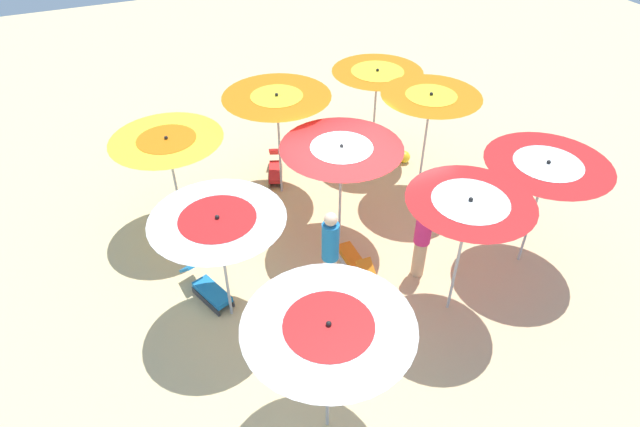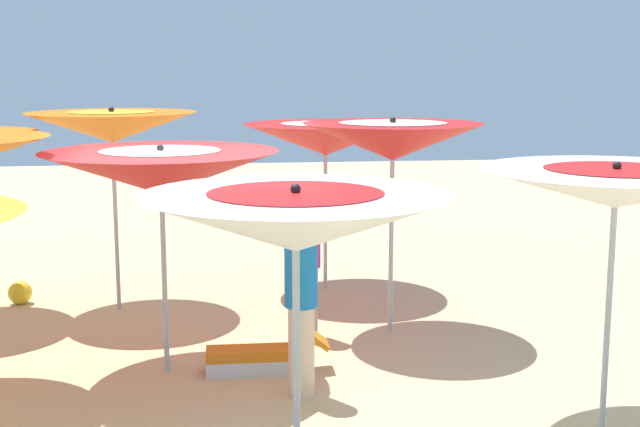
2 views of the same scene
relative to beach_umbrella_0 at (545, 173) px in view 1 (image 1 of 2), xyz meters
name	(u,v)px [view 1 (image 1 of 2)]	position (x,y,z in m)	size (l,w,h in m)	color
ground	(351,248)	(-1.62, -2.85, -2.05)	(36.37, 36.37, 0.04)	beige
beach_umbrella_0	(545,173)	(0.00, 0.00, 0.00)	(2.16, 2.16, 2.29)	#B2B2B7
beach_umbrella_1	(430,103)	(-2.66, -0.65, 0.22)	(2.03, 2.03, 2.49)	#B2B2B7
beach_umbrella_2	(377,78)	(-4.53, -0.84, 0.03)	(2.08, 2.08, 2.29)	#B2B2B7
beach_umbrella_3	(468,211)	(0.48, -1.98, 0.14)	(1.97, 1.97, 2.43)	#B2B2B7
beach_umbrella_4	(341,157)	(-1.96, -2.96, -0.05)	(2.25, 2.25, 2.25)	#B2B2B7
beach_umbrella_5	(277,104)	(-3.99, -3.45, 0.16)	(2.23, 2.23, 2.43)	#B2B2B7
beach_umbrella_6	(329,333)	(1.66, -4.85, 0.00)	(2.15, 2.15, 2.24)	#B2B2B7
beach_umbrella_7	(219,228)	(-0.92, -5.53, -0.08)	(2.10, 2.10, 2.20)	#B2B2B7
beach_umbrella_8	(168,147)	(-3.69, -5.77, -0.12)	(2.14, 2.14, 2.14)	#B2B2B7
lounger_0	(354,261)	(-1.06, -3.06, -1.83)	(1.21, 0.34, 0.54)	silver
lounger_1	(208,288)	(-1.48, -5.78, -1.82)	(1.26, 0.74, 0.60)	#333338
lounger_2	(275,170)	(-4.60, -3.37, -1.84)	(1.19, 0.69, 0.56)	olive
beachgoer_0	(330,253)	(-0.70, -3.74, -1.07)	(0.30, 0.30, 1.81)	beige
beachgoer_1	(422,238)	(-0.47, -2.03, -1.14)	(0.30, 0.30, 1.71)	#D8A87F
beach_ball	(404,157)	(-3.93, -0.27, -1.88)	(0.30, 0.30, 0.30)	yellow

